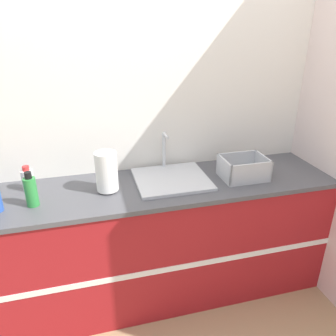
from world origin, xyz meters
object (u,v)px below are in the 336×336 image
paper_towel_roll (107,172)px  dish_rack (243,170)px  sink (171,178)px  bottle_green (31,191)px  bottle_white_spray (28,179)px

paper_towel_roll → dish_rack: 0.90m
sink → paper_towel_roll: size_ratio=1.86×
sink → dish_rack: bearing=-10.2°
sink → dish_rack: 0.48m
bottle_green → sink: bearing=7.8°
dish_rack → bottle_white_spray: bearing=172.4°
dish_rack → bottle_green: bearing=-178.7°
sink → bottle_white_spray: (-0.89, 0.10, 0.05)m
bottle_green → bottle_white_spray: bearing=101.9°
bottle_white_spray → dish_rack: bearing=-7.6°
bottle_white_spray → bottle_green: bearing=-78.1°
paper_towel_roll → bottle_green: (-0.43, -0.07, -0.04)m
paper_towel_roll → bottle_white_spray: 0.50m
bottle_green → bottle_white_spray: (-0.04, 0.21, -0.02)m
dish_rack → paper_towel_roll: bearing=177.6°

